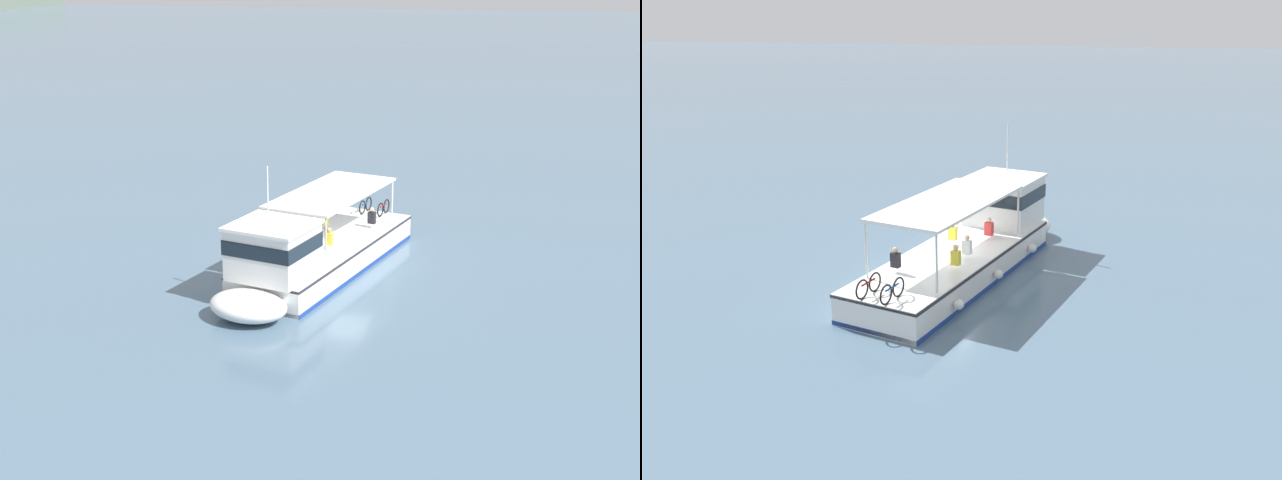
# 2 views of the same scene
# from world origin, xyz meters

# --- Properties ---
(ground_plane) EXTENTS (400.00, 400.00, 0.00)m
(ground_plane) POSITION_xyz_m (0.00, 0.00, 0.00)
(ground_plane) COLOR slate
(ferry_main) EXTENTS (13.07, 5.61, 5.32)m
(ferry_main) POSITION_xyz_m (-1.40, 0.86, 1.02)
(ferry_main) COLOR white
(ferry_main) RESTS_ON ground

